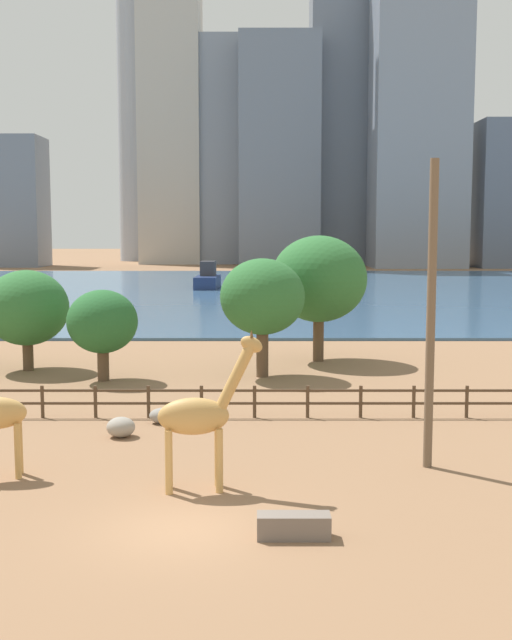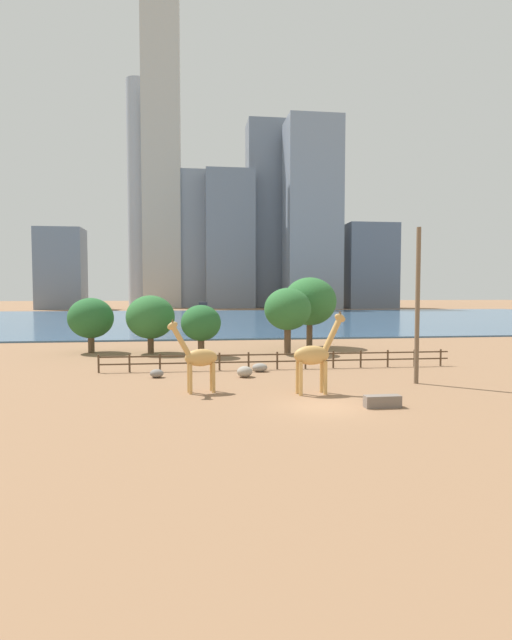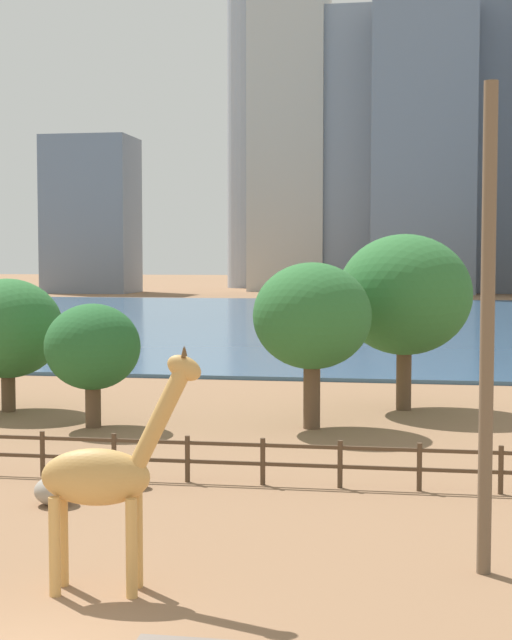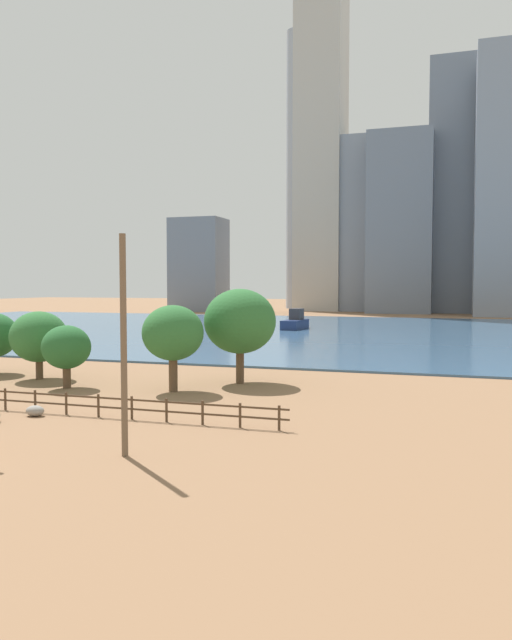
{
  "view_description": "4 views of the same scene",
  "coord_description": "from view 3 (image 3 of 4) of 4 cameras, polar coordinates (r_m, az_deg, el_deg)",
  "views": [
    {
      "loc": [
        1.93,
        -19.46,
        7.55
      ],
      "look_at": [
        2.01,
        23.39,
        2.64
      ],
      "focal_mm": 45.0,
      "sensor_mm": 36.0,
      "label": 1
    },
    {
      "loc": [
        -6.5,
        -23.92,
        5.76
      ],
      "look_at": [
        0.34,
        28.68,
        2.67
      ],
      "focal_mm": 28.0,
      "sensor_mm": 36.0,
      "label": 2
    },
    {
      "loc": [
        6.05,
        -14.24,
        6.34
      ],
      "look_at": [
        -1.57,
        31.51,
        3.22
      ],
      "focal_mm": 55.0,
      "sensor_mm": 36.0,
      "label": 3
    },
    {
      "loc": [
        21.13,
        -18.4,
        7.52
      ],
      "look_at": [
        2.56,
        38.72,
        4.03
      ],
      "focal_mm": 35.0,
      "sensor_mm": 36.0,
      "label": 4
    }
  ],
  "objects": [
    {
      "name": "harbor_water",
      "position": [
        91.65,
        5.64,
        -0.07
      ],
      "size": [
        180.0,
        86.0,
        0.2
      ],
      "primitive_type": "cube",
      "color": "#3D6084",
      "rests_on": "ground"
    },
    {
      "name": "boat_ferry",
      "position": [
        94.71,
        3.3,
        0.8
      ],
      "size": [
        3.01,
        7.59,
        3.29
      ],
      "rotation": [
        0.0,
        0.0,
        4.67
      ],
      "color": "navy",
      "rests_on": "harbor_water"
    },
    {
      "name": "boulder_by_pole",
      "position": [
        27.14,
        -7.44,
        -9.03
      ],
      "size": [
        1.1,
        0.81,
        0.61
      ],
      "primitive_type": "ellipsoid",
      "color": "gray",
      "rests_on": "ground"
    },
    {
      "name": "skyline_tower_short",
      "position": [
        170.46,
        5.06,
        9.71
      ],
      "size": [
        11.93,
        9.97,
        47.54
      ],
      "primitive_type": "cube",
      "color": "gray",
      "rests_on": "ground"
    },
    {
      "name": "skyline_tower_far",
      "position": [
        189.57,
        -0.43,
        14.65
      ],
      "size": [
        8.05,
        8.05,
        83.73
      ],
      "primitive_type": "cylinder",
      "color": "#939EAD",
      "rests_on": "ground"
    },
    {
      "name": "tree_left_small",
      "position": [
        36.19,
        -9.49,
        -1.58
      ],
      "size": [
        3.5,
        3.5,
        4.55
      ],
      "color": "brown",
      "rests_on": "ground"
    },
    {
      "name": "enclosure_fence",
      "position": [
        27.53,
        -3.72,
        -7.85
      ],
      "size": [
        26.12,
        0.14,
        1.3
      ],
      "color": "#4C3826",
      "rests_on": "ground"
    },
    {
      "name": "skyline_tower_needle",
      "position": [
        164.12,
        -9.56,
        6.03
      ],
      "size": [
        14.16,
        10.92,
        25.46
      ],
      "primitive_type": "cube",
      "color": "slate",
      "rests_on": "ground"
    },
    {
      "name": "tree_left_large",
      "position": [
        35.44,
        3.28,
        0.19
      ],
      "size": [
        4.3,
        4.3,
        6.05
      ],
      "color": "brown",
      "rests_on": "ground"
    },
    {
      "name": "giraffe_tall",
      "position": [
        18.71,
        -8.77,
        -8.98
      ],
      "size": [
        3.14,
        1.03,
        4.66
      ],
      "rotation": [
        0.0,
        0.0,
        0.1
      ],
      "color": "tan",
      "rests_on": "ground"
    },
    {
      "name": "boulder_near_fence",
      "position": [
        25.64,
        -11.64,
        -9.7
      ],
      "size": [
        1.04,
        0.98,
        0.74
      ],
      "primitive_type": "ellipsoid",
      "color": "gray",
      "rests_on": "ground"
    },
    {
      "name": "tree_right_tall",
      "position": [
        40.07,
        8.64,
        1.44
      ],
      "size": [
        5.44,
        5.44,
        7.15
      ],
      "color": "brown",
      "rests_on": "ground"
    },
    {
      "name": "tree_center_broad",
      "position": [
        40.54,
        -14.27,
        -0.5
      ],
      "size": [
        4.45,
        4.45,
        5.37
      ],
      "color": "brown",
      "rests_on": "ground"
    },
    {
      "name": "utility_pole",
      "position": [
        19.69,
        13.31,
        -0.63
      ],
      "size": [
        0.28,
        0.28,
        9.67
      ],
      "primitive_type": "cylinder",
      "color": "brown",
      "rests_on": "ground"
    },
    {
      "name": "skyline_block_left",
      "position": [
        160.01,
        9.75,
        9.78
      ],
      "size": [
        16.26,
        9.08,
        46.05
      ],
      "primitive_type": "cube",
      "color": "slate",
      "rests_on": "ground"
    },
    {
      "name": "ground_plane",
      "position": [
        94.65,
        5.76,
        -0.01
      ],
      "size": [
        400.0,
        400.0,
        0.0
      ],
      "primitive_type": "plane",
      "color": "#8C6647"
    }
  ]
}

